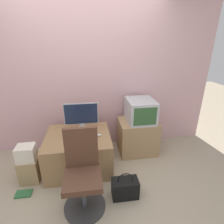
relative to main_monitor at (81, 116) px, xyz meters
name	(u,v)px	position (x,y,z in m)	size (l,w,h in m)	color
ground_plane	(92,200)	(0.10, -0.88, -0.77)	(12.00, 12.00, 0.00)	tan
wall_back	(86,76)	(0.10, 0.45, 0.53)	(4.40, 0.05, 2.60)	#CC9EA3
desk	(79,151)	(-0.06, -0.19, -0.50)	(0.95, 0.83, 0.54)	#937047
side_stand	(137,136)	(0.93, 0.08, -0.48)	(0.63, 0.51, 0.58)	#A37F56
main_monitor	(81,116)	(0.00, 0.00, 0.00)	(0.52, 0.19, 0.43)	#B2B2B7
keyboard	(82,137)	(0.00, -0.25, -0.22)	(0.36, 0.14, 0.01)	#2D2D2D
mouse	(99,135)	(0.25, -0.25, -0.21)	(0.07, 0.04, 0.03)	silver
crt_tv	(140,111)	(0.96, 0.09, 0.00)	(0.44, 0.51, 0.37)	#B7B7BC
office_chair	(83,176)	(0.01, -0.90, -0.35)	(0.49, 0.49, 0.97)	#333333
cardboard_box_lower	(30,170)	(-0.74, -0.40, -0.60)	(0.26, 0.24, 0.34)	#A3845B
cardboard_box_upper	(26,153)	(-0.74, -0.40, -0.32)	(0.24, 0.20, 0.21)	beige
handbag	(125,188)	(0.51, -0.87, -0.64)	(0.33, 0.19, 0.36)	black
book	(24,194)	(-0.77, -0.66, -0.76)	(0.20, 0.12, 0.02)	#2D6638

